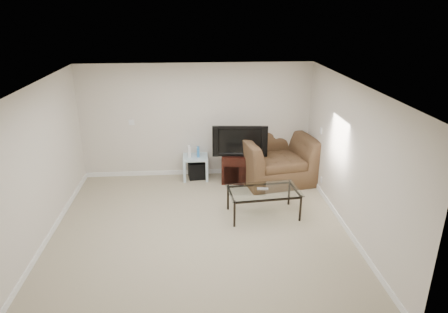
{
  "coord_description": "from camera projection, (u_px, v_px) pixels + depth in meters",
  "views": [
    {
      "loc": [
        -0.04,
        -5.91,
        3.63
      ],
      "look_at": [
        0.5,
        1.2,
        0.9
      ],
      "focal_mm": 32.0,
      "sensor_mm": 36.0,
      "label": 1
    }
  ],
  "objects": [
    {
      "name": "subwoofer",
      "position": [
        197.0,
        170.0,
        8.88
      ],
      "size": [
        0.42,
        0.42,
        0.38
      ],
      "primitive_type": "cube",
      "rotation": [
        0.0,
        0.0,
        0.1
      ],
      "color": "black",
      "rests_on": "floor"
    },
    {
      "name": "game_case",
      "position": [
        198.0,
        152.0,
        8.69
      ],
      "size": [
        0.06,
        0.15,
        0.2
      ],
      "primitive_type": "cube",
      "rotation": [
        0.0,
        0.0,
        0.02
      ],
      "color": "#337FCC",
      "rests_on": "side_table"
    },
    {
      "name": "ceiling",
      "position": [
        197.0,
        86.0,
        5.91
      ],
      "size": [
        5.0,
        5.0,
        0.0
      ],
      "primitive_type": "plane",
      "color": "white",
      "rests_on": "ground"
    },
    {
      "name": "wall_left",
      "position": [
        37.0,
        168.0,
        6.18
      ],
      "size": [
        0.02,
        5.0,
        2.5
      ],
      "primitive_type": "cube",
      "color": "silver",
      "rests_on": "ground"
    },
    {
      "name": "dvd_player",
      "position": [
        239.0,
        159.0,
        8.55
      ],
      "size": [
        0.45,
        0.34,
        0.06
      ],
      "primitive_type": "cube",
      "rotation": [
        0.0,
        0.0,
        -0.12
      ],
      "color": "black",
      "rests_on": "tv_stand"
    },
    {
      "name": "game_console",
      "position": [
        189.0,
        151.0,
        8.67
      ],
      "size": [
        0.07,
        0.18,
        0.24
      ],
      "primitive_type": "cube",
      "rotation": [
        0.0,
        0.0,
        0.08
      ],
      "color": "white",
      "rests_on": "side_table"
    },
    {
      "name": "remote",
      "position": [
        263.0,
        189.0,
        7.2
      ],
      "size": [
        0.21,
        0.09,
        0.02
      ],
      "primitive_type": "cube",
      "rotation": [
        0.0,
        0.0,
        -0.18
      ],
      "color": "#B2B2B7",
      "rests_on": "coffee_table"
    },
    {
      "name": "plate_right_outlet",
      "position": [
        321.0,
        180.0,
        8.09
      ],
      "size": [
        0.02,
        0.08,
        0.12
      ],
      "primitive_type": "cube",
      "color": "white",
      "rests_on": "wall_right"
    },
    {
      "name": "side_table",
      "position": [
        196.0,
        167.0,
        8.83
      ],
      "size": [
        0.54,
        0.54,
        0.52
      ],
      "primitive_type": null,
      "rotation": [
        0.0,
        0.0,
        0.0
      ],
      "color": "silver",
      "rests_on": "floor"
    },
    {
      "name": "wall_right",
      "position": [
        351.0,
        159.0,
        6.54
      ],
      "size": [
        0.02,
        5.0,
        2.5
      ],
      "primitive_type": "cube",
      "color": "silver",
      "rests_on": "ground"
    },
    {
      "name": "coffee_table",
      "position": [
        263.0,
        203.0,
        7.26
      ],
      "size": [
        1.34,
        0.84,
        0.5
      ],
      "primitive_type": null,
      "rotation": [
        0.0,
        0.0,
        0.09
      ],
      "color": "black",
      "rests_on": "floor"
    },
    {
      "name": "floor",
      "position": [
        200.0,
        232.0,
        6.81
      ],
      "size": [
        5.0,
        5.0,
        0.0
      ],
      "primitive_type": "plane",
      "color": "tan",
      "rests_on": "ground"
    },
    {
      "name": "recliner",
      "position": [
        276.0,
        151.0,
        8.6
      ],
      "size": [
        1.68,
        1.26,
        1.33
      ],
      "primitive_type": "imported",
      "rotation": [
        0.0,
        0.0,
        0.19
      ],
      "color": "brown",
      "rests_on": "floor"
    },
    {
      "name": "plate_back",
      "position": [
        132.0,
        122.0,
        8.58
      ],
      "size": [
        0.12,
        0.02,
        0.12
      ],
      "primitive_type": "cube",
      "color": "white",
      "rests_on": "wall_back"
    },
    {
      "name": "television",
      "position": [
        240.0,
        140.0,
        8.41
      ],
      "size": [
        1.08,
        0.3,
        0.66
      ],
      "primitive_type": "imported",
      "rotation": [
        0.0,
        0.0,
        -0.08
      ],
      "color": "black",
      "rests_on": "tv_stand"
    },
    {
      "name": "tv_stand",
      "position": [
        239.0,
        167.0,
        8.67
      ],
      "size": [
        0.81,
        0.61,
        0.63
      ],
      "primitive_type": null,
      "rotation": [
        0.0,
        0.0,
        -0.12
      ],
      "color": "black",
      "rests_on": "floor"
    },
    {
      "name": "wall_back",
      "position": [
        197.0,
        121.0,
        8.69
      ],
      "size": [
        5.0,
        0.02,
        2.5
      ],
      "primitive_type": "cube",
      "color": "silver",
      "rests_on": "ground"
    },
    {
      "name": "plate_right_switch",
      "position": [
        321.0,
        131.0,
        8.03
      ],
      "size": [
        0.02,
        0.09,
        0.13
      ],
      "primitive_type": "cube",
      "color": "white",
      "rests_on": "wall_right"
    }
  ]
}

